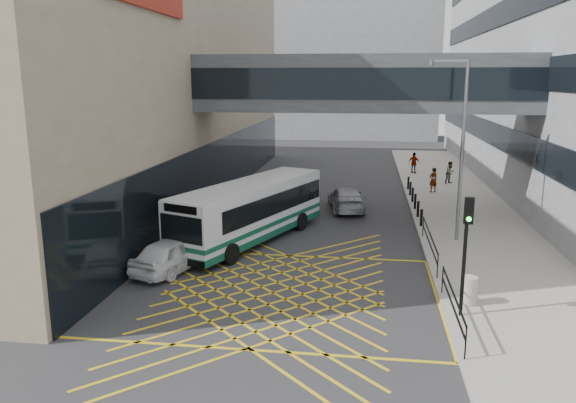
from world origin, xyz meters
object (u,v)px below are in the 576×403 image
at_px(bus, 252,210).
at_px(car_white, 173,254).
at_px(litter_bin, 469,290).
at_px(pedestrian_c, 414,163).
at_px(car_dark, 267,207).
at_px(pedestrian_b, 450,173).
at_px(pedestrian_a, 433,180).
at_px(car_silver, 346,198).
at_px(street_lamp, 459,140).
at_px(traffic_light, 466,240).

bearing_deg(bus, car_white, -94.95).
height_order(litter_bin, pedestrian_c, pedestrian_c).
distance_m(car_dark, pedestrian_b, 16.81).
bearing_deg(pedestrian_a, bus, 24.07).
xyz_separation_m(car_silver, pedestrian_a, (5.67, 5.51, 0.26)).
bearing_deg(litter_bin, pedestrian_c, 89.46).
bearing_deg(street_lamp, car_silver, 151.75).
xyz_separation_m(car_white, litter_bin, (11.41, -2.35, -0.07)).
relative_size(litter_bin, pedestrian_c, 0.58).
distance_m(bus, pedestrian_c, 22.40).
bearing_deg(car_silver, bus, 49.90).
relative_size(car_dark, pedestrian_a, 2.97).
xyz_separation_m(street_lamp, litter_bin, (-0.62, -8.14, -4.33)).
bearing_deg(car_white, car_dark, -88.23).
xyz_separation_m(car_dark, pedestrian_c, (9.24, 16.52, 0.23)).
bearing_deg(bus, car_dark, 110.69).
bearing_deg(street_lamp, traffic_light, -75.96).
bearing_deg(pedestrian_a, traffic_light, 58.66).
bearing_deg(street_lamp, pedestrian_c, 111.47).
relative_size(car_dark, litter_bin, 5.04).
xyz_separation_m(bus, traffic_light, (8.64, -8.20, 1.22)).
height_order(bus, litter_bin, bus).
xyz_separation_m(car_dark, car_silver, (4.25, 3.29, -0.04)).
distance_m(car_white, street_lamp, 14.01).
height_order(car_dark, traffic_light, traffic_light).
relative_size(bus, car_white, 2.31).
distance_m(bus, litter_bin, 11.52).
distance_m(car_silver, pedestrian_c, 14.15).
distance_m(traffic_light, litter_bin, 2.43).
bearing_deg(bus, pedestrian_b, 75.83).
relative_size(car_white, car_dark, 0.92).
height_order(street_lamp, pedestrian_b, street_lamp).
bearing_deg(car_dark, traffic_light, 109.10).
relative_size(street_lamp, litter_bin, 8.62).
bearing_deg(pedestrian_a, litter_bin, 59.63).
height_order(pedestrian_a, pedestrian_c, pedestrian_c).
height_order(bus, pedestrian_a, bus).
height_order(traffic_light, pedestrian_a, traffic_light).
bearing_deg(pedestrian_b, pedestrian_a, -155.03).
distance_m(car_silver, traffic_light, 16.06).
bearing_deg(pedestrian_b, pedestrian_c, 78.06).
distance_m(car_silver, street_lamp, 9.15).
height_order(pedestrian_b, pedestrian_c, pedestrian_c).
xyz_separation_m(litter_bin, pedestrian_b, (2.55, 23.17, 0.32)).
distance_m(car_silver, litter_bin, 14.99).
bearing_deg(pedestrian_a, car_white, 26.96).
bearing_deg(car_dark, bus, 72.75).
bearing_deg(street_lamp, bus, -153.41).
relative_size(pedestrian_b, pedestrian_c, 0.95).
distance_m(bus, car_dark, 3.93).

